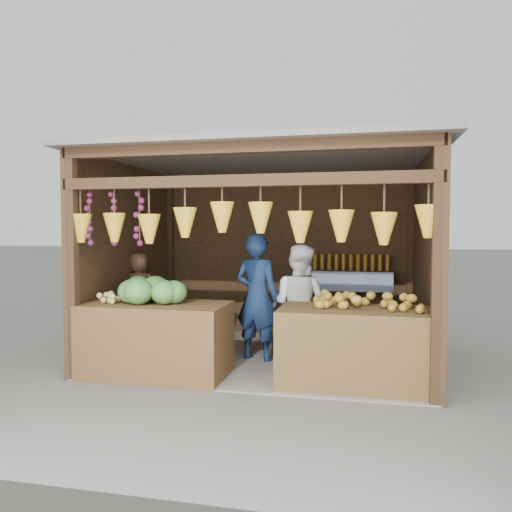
# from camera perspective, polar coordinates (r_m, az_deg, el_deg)

# --- Properties ---
(ground) EXTENTS (80.00, 80.00, 0.00)m
(ground) POSITION_cam_1_polar(r_m,az_deg,el_deg) (6.77, 1.26, -11.50)
(ground) COLOR #514F49
(ground) RESTS_ON ground
(stall_structure) EXTENTS (4.30, 3.30, 2.66)m
(stall_structure) POSITION_cam_1_polar(r_m,az_deg,el_deg) (6.52, 0.92, 2.74)
(stall_structure) COLOR slate
(stall_structure) RESTS_ON ground
(back_shelf) EXTENTS (1.25, 0.32, 1.32)m
(back_shelf) POSITION_cam_1_polar(r_m,az_deg,el_deg) (7.77, 10.75, -3.13)
(back_shelf) COLOR #382314
(back_shelf) RESTS_ON ground
(counter_left) EXTENTS (1.65, 0.85, 0.85)m
(counter_left) POSITION_cam_1_polar(r_m,az_deg,el_deg) (5.97, -11.32, -9.35)
(counter_left) COLOR #51391B
(counter_left) RESTS_ON ground
(counter_right) EXTENTS (1.62, 0.85, 0.85)m
(counter_right) POSITION_cam_1_polar(r_m,az_deg,el_deg) (5.58, 11.13, -10.23)
(counter_right) COLOR #4D3719
(counter_right) RESTS_ON ground
(stool) EXTENTS (0.32, 0.32, 0.30)m
(stool) POSITION_cam_1_polar(r_m,az_deg,el_deg) (7.40, -13.15, -9.14)
(stool) COLOR black
(stool) RESTS_ON ground
(man_standing) EXTENTS (0.68, 0.54, 1.65)m
(man_standing) POSITION_cam_1_polar(r_m,az_deg,el_deg) (6.45, 0.12, -4.76)
(man_standing) COLOR #132648
(man_standing) RESTS_ON ground
(woman_standing) EXTENTS (0.90, 0.82, 1.52)m
(woman_standing) POSITION_cam_1_polar(r_m,az_deg,el_deg) (6.31, 4.98, -5.56)
(woman_standing) COLOR silver
(woman_standing) RESTS_ON ground
(vendor_seated) EXTENTS (0.54, 0.36, 1.08)m
(vendor_seated) POSITION_cam_1_polar(r_m,az_deg,el_deg) (7.29, -13.22, -3.83)
(vendor_seated) COLOR #553522
(vendor_seated) RESTS_ON stool
(melon_pile) EXTENTS (1.00, 0.50, 0.32)m
(melon_pile) POSITION_cam_1_polar(r_m,az_deg,el_deg) (5.91, -11.76, -3.76)
(melon_pile) COLOR #165419
(melon_pile) RESTS_ON counter_left
(tanfruit_pile) EXTENTS (0.34, 0.40, 0.13)m
(tanfruit_pile) POSITION_cam_1_polar(r_m,az_deg,el_deg) (6.13, -16.41, -4.47)
(tanfruit_pile) COLOR tan
(tanfruit_pile) RESTS_ON counter_left
(mango_pile) EXTENTS (1.40, 0.64, 0.22)m
(mango_pile) POSITION_cam_1_polar(r_m,az_deg,el_deg) (5.51, 12.24, -4.78)
(mango_pile) COLOR #B55718
(mango_pile) RESTS_ON counter_right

